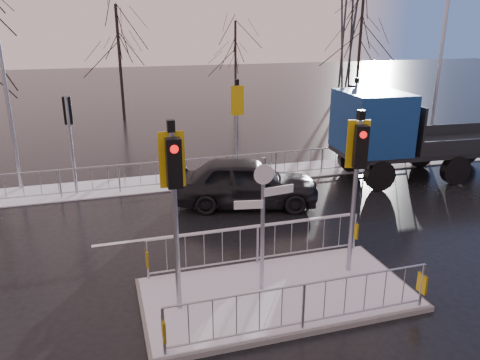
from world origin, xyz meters
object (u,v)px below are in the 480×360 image
object	(u,v)px
traffic_island	(277,281)
street_lamp_left	(4,64)
flatbed_truck	(395,133)
street_lamp_right	(442,59)
car_far_lane	(246,182)

from	to	relation	value
traffic_island	street_lamp_left	bearing A→B (deg)	124.07
traffic_island	flatbed_truck	distance (m)	10.03
street_lamp_right	street_lamp_left	xyz separation A→B (m)	(-17.00, 1.00, 0.10)
traffic_island	car_far_lane	world-z (taller)	traffic_island
car_far_lane	traffic_island	bearing A→B (deg)	-174.35
traffic_island	flatbed_truck	size ratio (longest dim) A/B	0.79
street_lamp_right	street_lamp_left	world-z (taller)	street_lamp_left
flatbed_truck	street_lamp_left	world-z (taller)	street_lamp_left
traffic_island	street_lamp_right	bearing A→B (deg)	38.73
traffic_island	car_far_lane	bearing A→B (deg)	79.56
car_far_lane	street_lamp_right	size ratio (longest dim) A/B	0.60
street_lamp_right	flatbed_truck	bearing A→B (deg)	-149.89
traffic_island	flatbed_truck	bearing A→B (deg)	41.94
car_far_lane	street_lamp_right	bearing A→B (deg)	-56.71
car_far_lane	street_lamp_right	distance (m)	10.63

